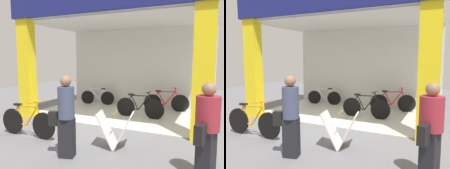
% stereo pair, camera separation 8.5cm
% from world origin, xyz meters
% --- Properties ---
extents(ground_plane, '(20.11, 20.11, 0.00)m').
position_xyz_m(ground_plane, '(0.00, 0.00, 0.00)').
color(ground_plane, slate).
rests_on(ground_plane, ground).
extents(shop_facade, '(6.25, 3.68, 3.90)m').
position_xyz_m(shop_facade, '(0.00, 1.79, 2.11)').
color(shop_facade, beige).
rests_on(shop_facade, ground).
extents(bicycle_inside_0, '(1.65, 0.45, 0.91)m').
position_xyz_m(bicycle_inside_0, '(0.76, 1.39, 0.36)').
color(bicycle_inside_0, black).
rests_on(bicycle_inside_0, ground).
extents(bicycle_inside_1, '(1.49, 0.41, 0.82)m').
position_xyz_m(bicycle_inside_1, '(-1.59, 2.75, 0.33)').
color(bicycle_inside_1, black).
rests_on(bicycle_inside_1, ground).
extents(bicycle_inside_2, '(1.58, 0.62, 0.91)m').
position_xyz_m(bicycle_inside_2, '(1.38, 2.65, 0.37)').
color(bicycle_inside_2, black).
rests_on(bicycle_inside_2, ground).
extents(bicycle_parked_0, '(1.72, 0.47, 0.94)m').
position_xyz_m(bicycle_parked_0, '(-1.26, -1.56, 0.38)').
color(bicycle_parked_0, black).
rests_on(bicycle_parked_0, ground).
extents(sandwich_board_sign, '(0.88, 0.68, 0.81)m').
position_xyz_m(sandwich_board_sign, '(1.07, -1.28, 0.40)').
color(sandwich_board_sign, silver).
rests_on(sandwich_board_sign, ground).
extents(pedestrian_0, '(0.57, 0.40, 1.66)m').
position_xyz_m(pedestrian_0, '(0.38, -2.13, 0.85)').
color(pedestrian_0, black).
rests_on(pedestrian_0, ground).
extents(pedestrian_1, '(0.46, 0.66, 1.62)m').
position_xyz_m(pedestrian_1, '(2.97, -1.93, 0.84)').
color(pedestrian_1, black).
rests_on(pedestrian_1, ground).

